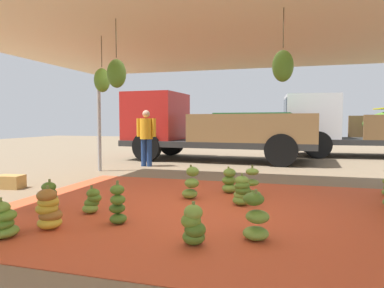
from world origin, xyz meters
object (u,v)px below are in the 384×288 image
(banana_bunch_1, at_px, (49,210))
(banana_bunch_7, at_px, (193,226))
(cargo_truck_main, at_px, (208,127))
(worker_0, at_px, (146,134))
(banana_bunch_4, at_px, (92,201))
(crate_0, at_px, (10,182))
(banana_bunch_8, at_px, (49,197))
(banana_bunch_0, at_px, (191,184))
(banana_bunch_3, at_px, (256,218))
(banana_bunch_6, at_px, (118,206))
(banana_bunch_2, at_px, (252,184))
(cargo_truck_far, at_px, (372,125))
(banana_bunch_13, at_px, (229,181))
(banana_bunch_14, at_px, (242,191))
(banana_bunch_12, at_px, (1,221))

(banana_bunch_1, relative_size, banana_bunch_7, 1.12)
(cargo_truck_main, distance_m, worker_0, 2.65)
(banana_bunch_4, xyz_separation_m, crate_0, (-2.69, 1.25, -0.05))
(banana_bunch_1, bearing_deg, banana_bunch_8, 127.80)
(banana_bunch_1, bearing_deg, banana_bunch_4, 82.39)
(banana_bunch_0, relative_size, banana_bunch_3, 1.03)
(banana_bunch_3, height_order, banana_bunch_6, banana_bunch_3)
(banana_bunch_1, xyz_separation_m, banana_bunch_4, (0.11, 0.83, -0.07))
(banana_bunch_2, relative_size, banana_bunch_6, 1.01)
(cargo_truck_far, bearing_deg, banana_bunch_7, -109.60)
(banana_bunch_13, bearing_deg, cargo_truck_far, 63.72)
(banana_bunch_14, distance_m, cargo_truck_far, 9.95)
(banana_bunch_13, bearing_deg, banana_bunch_0, -128.59)
(banana_bunch_1, xyz_separation_m, banana_bunch_12, (-0.30, -0.45, -0.04))
(banana_bunch_2, bearing_deg, worker_0, 135.61)
(cargo_truck_main, bearing_deg, banana_bunch_0, -79.47)
(banana_bunch_0, relative_size, banana_bunch_7, 1.22)
(banana_bunch_3, relative_size, cargo_truck_far, 0.08)
(banana_bunch_14, height_order, crate_0, banana_bunch_14)
(banana_bunch_12, relative_size, worker_0, 0.28)
(banana_bunch_0, xyz_separation_m, banana_bunch_2, (1.02, 0.44, -0.02))
(banana_bunch_13, relative_size, worker_0, 0.30)
(banana_bunch_7, relative_size, banana_bunch_8, 1.03)
(banana_bunch_4, xyz_separation_m, banana_bunch_12, (-0.41, -1.28, 0.03))
(banana_bunch_2, height_order, banana_bunch_12, banana_bunch_2)
(banana_bunch_3, relative_size, banana_bunch_12, 1.21)
(banana_bunch_0, height_order, banana_bunch_4, banana_bunch_0)
(banana_bunch_4, bearing_deg, banana_bunch_12, -107.78)
(banana_bunch_12, distance_m, cargo_truck_main, 8.83)
(banana_bunch_2, xyz_separation_m, banana_bunch_6, (-1.55, -2.13, 0.01))
(banana_bunch_3, distance_m, banana_bunch_14, 1.66)
(banana_bunch_8, height_order, banana_bunch_12, banana_bunch_12)
(banana_bunch_12, bearing_deg, banana_bunch_0, 58.72)
(banana_bunch_6, bearing_deg, banana_bunch_13, 65.43)
(banana_bunch_6, bearing_deg, banana_bunch_12, -139.19)
(banana_bunch_3, height_order, banana_bunch_4, banana_bunch_3)
(worker_0, bearing_deg, banana_bunch_3, -56.18)
(banana_bunch_13, xyz_separation_m, banana_bunch_14, (0.37, -0.90, 0.01))
(banana_bunch_3, distance_m, cargo_truck_main, 8.42)
(banana_bunch_14, relative_size, crate_0, 1.00)
(banana_bunch_0, relative_size, worker_0, 0.35)
(banana_bunch_2, distance_m, cargo_truck_far, 9.31)
(banana_bunch_3, bearing_deg, banana_bunch_14, 103.22)
(banana_bunch_1, distance_m, banana_bunch_3, 2.59)
(banana_bunch_2, relative_size, banana_bunch_4, 1.40)
(banana_bunch_13, height_order, worker_0, worker_0)
(banana_bunch_2, xyz_separation_m, banana_bunch_14, (-0.09, -0.65, -0.01))
(banana_bunch_0, bearing_deg, crate_0, -179.18)
(banana_bunch_6, xyz_separation_m, banana_bunch_12, (-1.04, -0.89, -0.04))
(cargo_truck_main, bearing_deg, banana_bunch_14, -72.02)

